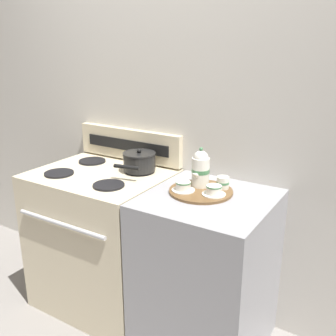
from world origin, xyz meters
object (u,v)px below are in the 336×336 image
object	(u,v)px
teacup_left	(183,186)
teacup_right	(214,190)
teapot	(200,169)
stove	(103,239)
serving_tray	(201,191)
saucepan	(139,161)
creamer_jug	(223,183)

from	to	relation	value
teacup_left	teacup_right	size ratio (longest dim) A/B	1.00
teapot	teacup_right	world-z (taller)	teapot
teacup_left	stove	bearing A→B (deg)	178.24
stove	teapot	xyz separation A→B (m)	(0.63, 0.09, 0.56)
teapot	stove	bearing A→B (deg)	-171.97
serving_tray	teapot	xyz separation A→B (m)	(-0.03, 0.05, 0.11)
serving_tray	teapot	distance (m)	0.12
saucepan	creamer_jug	xyz separation A→B (m)	(0.56, -0.02, -0.02)
stove	creamer_jug	world-z (taller)	creamer_jug
teapot	creamer_jug	distance (m)	0.14
teacup_left	saucepan	bearing A→B (deg)	158.06
saucepan	teacup_right	size ratio (longest dim) A/B	2.43
serving_tray	teacup_left	bearing A→B (deg)	-142.69
stove	teapot	world-z (taller)	teapot
teacup_right	serving_tray	bearing A→B (deg)	164.37
teacup_left	creamer_jug	distance (m)	0.21
stove	saucepan	bearing A→B (deg)	36.49
saucepan	teacup_left	world-z (taller)	saucepan
serving_tray	creamer_jug	bearing A→B (deg)	44.17
stove	teacup_right	size ratio (longest dim) A/B	7.43
saucepan	teapot	size ratio (longest dim) A/B	1.37
teacup_left	teacup_right	distance (m)	0.16
teacup_left	creamer_jug	xyz separation A→B (m)	(0.16, 0.14, 0.01)
stove	teacup_left	bearing A→B (deg)	-1.76
teacup_right	creamer_jug	world-z (taller)	creamer_jug
teacup_left	teacup_right	world-z (taller)	same
teacup_left	creamer_jug	size ratio (longest dim) A/B	1.81
stove	teacup_left	xyz separation A→B (m)	(0.59, -0.02, 0.48)
stove	teacup_left	world-z (taller)	teacup_left
teapot	teacup_left	bearing A→B (deg)	-111.59
teapot	creamer_jug	size ratio (longest dim) A/B	3.21
serving_tray	creamer_jug	size ratio (longest dim) A/B	5.02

